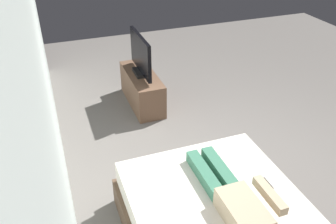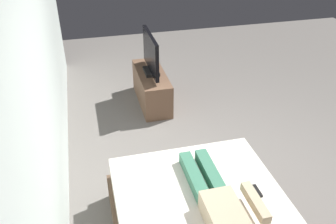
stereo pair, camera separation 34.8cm
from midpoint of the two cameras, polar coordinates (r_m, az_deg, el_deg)
ground_plane at (r=4.20m, az=11.74°, el=-10.37°), size 10.00×10.00×0.00m
back_wall at (r=3.43m, az=-17.13°, el=6.77°), size 6.40×0.10×2.80m
person at (r=3.01m, az=11.88°, el=-14.74°), size 1.26×0.46×0.18m
remote at (r=3.32m, az=17.14°, el=-12.15°), size 0.15×0.04×0.02m
tv_stand at (r=5.38m, az=-0.80°, el=3.89°), size 1.10×0.40×0.50m
tv at (r=5.15m, az=-0.84°, el=9.15°), size 0.88×0.20×0.59m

